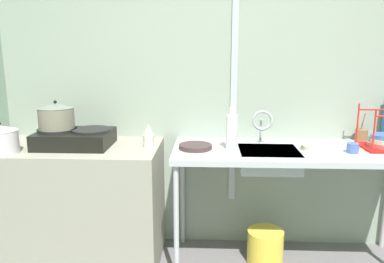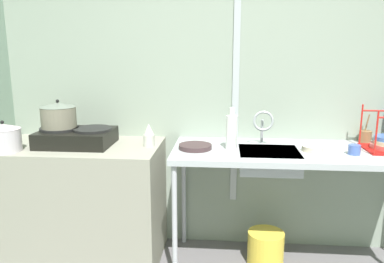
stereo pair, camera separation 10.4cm
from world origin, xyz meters
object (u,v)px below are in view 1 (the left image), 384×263
at_px(percolator, 149,136).
at_px(frying_pan, 195,147).
at_px(pot_on_left_burner, 56,116).
at_px(cup_by_rack, 353,148).
at_px(bucket_on_floor, 265,246).
at_px(small_bowl_on_drainboard, 311,147).
at_px(utensil_jar, 361,135).
at_px(stove, 75,138).
at_px(sink_basin, 269,159).
at_px(bottle_by_sink, 232,131).
at_px(faucet, 262,122).
at_px(pot_beside_stove, 1,139).

bearing_deg(percolator, frying_pan, -7.32).
distance_m(pot_on_left_burner, frying_pan, 1.02).
bearing_deg(cup_by_rack, bucket_on_floor, 169.13).
bearing_deg(frying_pan, percolator, 172.68).
relative_size(pot_on_left_burner, small_bowl_on_drainboard, 1.75).
bearing_deg(utensil_jar, frying_pan, -166.65).
xyz_separation_m(pot_on_left_burner, small_bowl_on_drainboard, (1.80, -0.02, -0.20)).
xyz_separation_m(percolator, frying_pan, (0.34, -0.04, -0.06)).
height_order(stove, small_bowl_on_drainboard, stove).
height_order(pot_on_left_burner, cup_by_rack, pot_on_left_burner).
xyz_separation_m(pot_on_left_burner, cup_by_rack, (2.06, -0.09, -0.19)).
bearing_deg(sink_basin, utensil_jar, 22.57).
relative_size(cup_by_rack, small_bowl_on_drainboard, 0.54).
xyz_separation_m(frying_pan, bottle_by_sink, (0.25, 0.01, 0.11)).
relative_size(stove, percolator, 3.17).
relative_size(faucet, bucket_on_floor, 0.95).
xyz_separation_m(bottle_by_sink, bucket_on_floor, (0.27, 0.04, -0.89)).
bearing_deg(bottle_by_sink, bucket_on_floor, 7.61).
distance_m(stove, pot_on_left_burner, 0.20).
distance_m(stove, faucet, 1.36).
xyz_separation_m(pot_beside_stove, bottle_by_sink, (1.55, 0.19, 0.03)).
distance_m(percolator, cup_by_rack, 1.41).
xyz_separation_m(sink_basin, faucet, (-0.03, 0.16, 0.23)).
height_order(pot_on_left_burner, frying_pan, pot_on_left_burner).
distance_m(percolator, utensil_jar, 1.62).
relative_size(stove, bottle_by_sink, 1.78).
bearing_deg(pot_on_left_burner, utensil_jar, 6.69).
xyz_separation_m(pot_on_left_burner, faucet, (1.47, 0.11, -0.05)).
bearing_deg(small_bowl_on_drainboard, utensil_jar, 32.68).
bearing_deg(pot_beside_stove, percolator, 12.81).
bearing_deg(stove, bottle_by_sink, -1.21).
xyz_separation_m(cup_by_rack, small_bowl_on_drainboard, (-0.26, 0.07, -0.02)).
bearing_deg(bottle_by_sink, stove, 178.79).
relative_size(pot_on_left_burner, sink_basin, 0.62).
bearing_deg(stove, percolator, 1.00).
height_order(pot_beside_stove, faucet, faucet).
relative_size(stove, pot_on_left_burner, 2.08).
xyz_separation_m(pot_beside_stove, faucet, (1.78, 0.32, 0.07)).
height_order(pot_beside_stove, frying_pan, pot_beside_stove).
bearing_deg(frying_pan, bucket_on_floor, 5.10).
xyz_separation_m(pot_on_left_burner, bucket_on_floor, (1.52, 0.01, -0.99)).
distance_m(frying_pan, cup_by_rack, 1.07).
xyz_separation_m(pot_on_left_burner, percolator, (0.66, 0.01, -0.14)).
xyz_separation_m(sink_basin, bottle_by_sink, (-0.26, 0.02, 0.19)).
bearing_deg(sink_basin, cup_by_rack, -4.68).
bearing_deg(sink_basin, small_bowl_on_drainboard, 4.19).
distance_m(faucet, small_bowl_on_drainboard, 0.39).
xyz_separation_m(cup_by_rack, utensil_jar, (0.19, 0.35, 0.01)).
height_order(stove, bucket_on_floor, stove).
bearing_deg(bottle_by_sink, faucet, 30.96).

